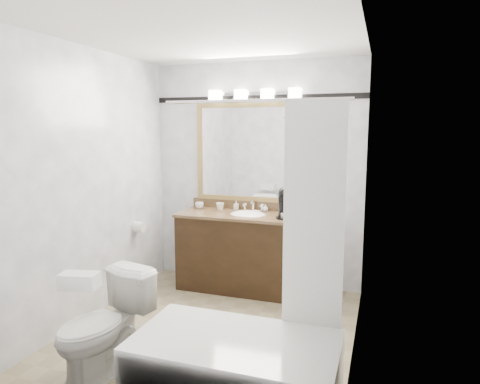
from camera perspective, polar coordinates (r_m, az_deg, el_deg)
name	(u,v)px	position (r m, az deg, el deg)	size (l,w,h in m)	color
room	(212,190)	(3.62, -3.77, 0.23)	(2.42, 2.62, 2.52)	gray
vanity	(248,251)	(4.73, 1.06, -7.81)	(1.53, 0.58, 0.97)	black
mirror	(255,153)	(4.81, 2.06, 5.25)	(1.40, 0.04, 1.10)	#A6894B
vanity_light_bar	(254,95)	(4.76, 1.91, 12.85)	(1.02, 0.14, 0.12)	silver
accent_stripe	(256,98)	(4.82, 2.14, 12.40)	(2.40, 0.01, 0.06)	black
bathtub	(240,363)	(2.95, -0.04, -21.78)	(1.30, 0.75, 1.96)	white
tp_roll	(139,227)	(4.83, -13.29, -4.56)	(0.12, 0.12, 0.11)	white
toilet	(103,326)	(3.35, -17.78, -16.68)	(0.41, 0.72, 0.73)	white
tissue_box	(79,281)	(3.03, -20.65, -11.00)	(0.24, 0.13, 0.10)	white
coffee_maker	(285,202)	(4.45, 6.01, -1.30)	(0.17, 0.21, 0.33)	black
cup_left	(199,205)	(4.97, -5.43, -1.78)	(0.09, 0.09, 0.07)	white
cup_right	(220,206)	(4.86, -2.67, -1.94)	(0.09, 0.09, 0.08)	white
soap_bottle_a	(236,205)	(4.87, -0.51, -1.79)	(0.05, 0.05, 0.10)	white
soap_bottle_b	(265,208)	(4.78, 3.39, -2.14)	(0.06, 0.06, 0.08)	white
soap_bar	(256,211)	(4.73, 2.20, -2.61)	(0.07, 0.05, 0.02)	beige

